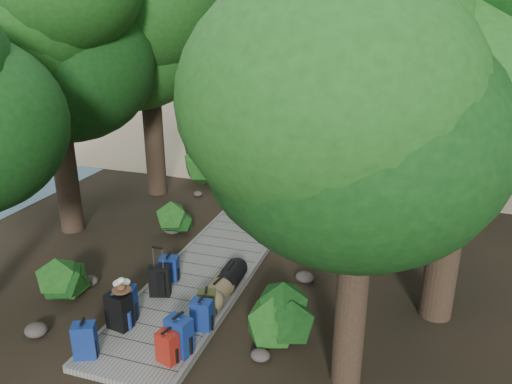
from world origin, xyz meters
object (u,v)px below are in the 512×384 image
(lone_suitcase_on_sand, at_px, (313,157))
(kayak, at_px, (253,143))
(backpack_right_d, at_px, (207,301))
(duffel_right_black, at_px, (231,276))
(backpack_left_c, at_px, (125,301))
(backpack_right_a, at_px, (167,346))
(duffel_right_khaki, at_px, (218,291))
(backpack_right_b, at_px, (179,334))
(backpack_left_b, at_px, (119,309))
(backpack_right_c, at_px, (202,314))
(suitcase_on_boardwalk, at_px, (160,281))
(backpack_left_a, at_px, (85,339))
(backpack_left_d, at_px, (169,267))
(sun_lounger, at_px, (376,153))

(lone_suitcase_on_sand, bearing_deg, kayak, 156.91)
(backpack_right_d, distance_m, duffel_right_black, 1.12)
(backpack_left_c, distance_m, duffel_right_black, 2.33)
(backpack_right_a, xyz_separation_m, duffel_right_khaki, (0.10, 2.01, -0.09))
(backpack_right_b, relative_size, duffel_right_black, 1.01)
(backpack_right_b, distance_m, lone_suitcase_on_sand, 12.02)
(backpack_left_b, bearing_deg, backpack_right_c, 25.30)
(backpack_right_d, height_order, duffel_right_khaki, backpack_right_d)
(backpack_right_d, bearing_deg, duffel_right_khaki, 66.16)
(backpack_right_c, distance_m, lone_suitcase_on_sand, 11.26)
(backpack_left_c, distance_m, lone_suitcase_on_sand, 11.49)
(backpack_right_c, relative_size, suitcase_on_boardwalk, 1.00)
(backpack_right_a, height_order, duffel_right_black, backpack_right_a)
(backpack_right_a, distance_m, backpack_right_d, 1.53)
(suitcase_on_boardwalk, bearing_deg, lone_suitcase_on_sand, 67.38)
(duffel_right_khaki, bearing_deg, backpack_left_c, -134.34)
(backpack_left_a, distance_m, backpack_right_a, 1.43)
(backpack_left_c, height_order, duffel_right_khaki, backpack_left_c)
(backpack_left_d, bearing_deg, suitcase_on_boardwalk, -91.07)
(backpack_left_c, distance_m, sun_lounger, 13.43)
(suitcase_on_boardwalk, distance_m, kayak, 12.60)
(backpack_right_b, xyz_separation_m, sun_lounger, (2.06, 13.56, -0.20))
(backpack_right_d, distance_m, kayak, 13.15)
(backpack_left_d, bearing_deg, backpack_left_b, -103.16)
(backpack_right_b, height_order, backpack_right_d, backpack_right_b)
(duffel_right_khaki, relative_size, duffel_right_black, 0.89)
(duffel_right_black, bearing_deg, backpack_left_b, -126.30)
(backpack_right_a, relative_size, duffel_right_khaki, 0.92)
(lone_suitcase_on_sand, distance_m, kayak, 3.72)
(backpack_left_b, xyz_separation_m, lone_suitcase_on_sand, (1.20, 11.70, -0.17))
(backpack_right_b, xyz_separation_m, suitcase_on_boardwalk, (-1.23, 1.56, -0.06))
(backpack_left_a, distance_m, lone_suitcase_on_sand, 12.68)
(backpack_left_c, distance_m, kayak, 13.53)
(backpack_left_c, xyz_separation_m, duffel_right_black, (1.48, 1.79, -0.15))
(duffel_right_black, distance_m, suitcase_on_boardwalk, 1.51)
(backpack_right_a, distance_m, backpack_right_c, 1.04)
(backpack_left_c, bearing_deg, backpack_right_d, 11.21)
(backpack_left_b, xyz_separation_m, backpack_left_c, (-0.03, 0.27, -0.01))
(backpack_left_b, xyz_separation_m, backpack_right_b, (1.40, -0.32, -0.01))
(backpack_left_c, distance_m, suitcase_on_boardwalk, 1.00)
(suitcase_on_boardwalk, relative_size, sun_lounger, 0.37)
(backpack_left_b, relative_size, lone_suitcase_on_sand, 1.20)
(backpack_right_c, distance_m, duffel_right_khaki, 0.99)
(duffel_right_black, bearing_deg, kayak, 105.16)
(suitcase_on_boardwalk, bearing_deg, backpack_right_d, -31.44)
(backpack_left_a, distance_m, backpack_left_d, 2.80)
(duffel_right_black, height_order, sun_lounger, duffel_right_black)
(duffel_right_khaki, bearing_deg, backpack_left_b, -127.68)
(suitcase_on_boardwalk, bearing_deg, backpack_left_a, -113.96)
(backpack_left_c, xyz_separation_m, backpack_right_a, (1.34, -0.86, -0.08))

